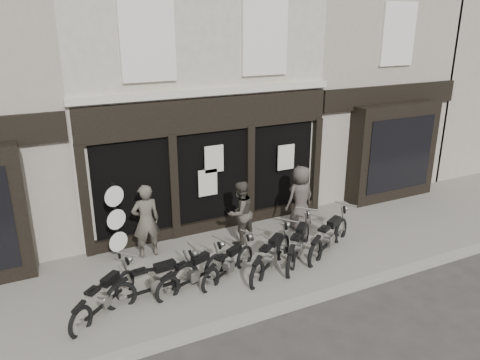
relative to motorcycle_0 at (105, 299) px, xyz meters
name	(u,v)px	position (x,y,z in m)	size (l,w,h in m)	color
ground_plane	(263,280)	(3.60, -0.24, -0.40)	(90.00, 90.00, 0.00)	#2D2B28
pavement	(245,261)	(3.60, 0.66, -0.34)	(30.00, 4.20, 0.12)	slate
kerb	(291,305)	(3.60, -1.49, -0.33)	(30.00, 0.25, 0.13)	gray
central_building	(173,78)	(3.60, 5.71, 3.68)	(7.30, 6.22, 8.34)	beige
neighbour_right	(337,70)	(9.95, 5.66, 3.64)	(5.60, 6.73, 8.34)	gray
motorcycle_0	(105,299)	(0.00, 0.00, 0.00)	(1.72, 1.57, 1.00)	black
motorcycle_1	(155,284)	(1.10, 0.08, 0.02)	(2.18, 0.60, 1.04)	black
motorcycle_2	(193,275)	(1.98, 0.10, -0.01)	(1.96, 0.96, 0.98)	black
motorcycle_3	(229,266)	(2.89, 0.13, -0.03)	(1.78, 1.15, 0.93)	black
motorcycle_4	(271,258)	(3.93, -0.05, 0.02)	(1.92, 1.52, 1.06)	black
motorcycle_5	(298,246)	(4.83, 0.13, 0.04)	(1.82, 1.78, 1.10)	black
motorcycle_6	(329,239)	(5.76, 0.12, 0.05)	(2.12, 1.42, 1.12)	black
man_left	(146,221)	(1.46, 1.95, 0.68)	(0.70, 0.46, 1.92)	#4C473E
man_centre	(240,212)	(3.91, 1.59, 0.58)	(0.84, 0.65, 1.72)	#3F3A33
man_right	(300,197)	(5.87, 1.68, 0.65)	(0.90, 0.59, 1.85)	#413A36
advert_sign_post	(117,225)	(0.76, 2.09, 0.65)	(0.50, 0.34, 2.15)	black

